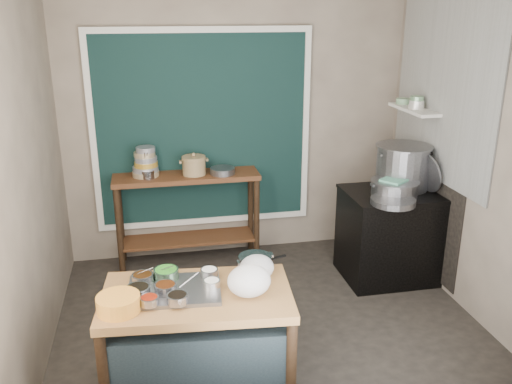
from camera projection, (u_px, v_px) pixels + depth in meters
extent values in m
cube|color=#2D2823|center=(267.00, 321.00, 4.63)|extent=(3.50, 3.00, 0.02)
cube|color=gray|center=(236.00, 123.00, 5.57)|extent=(3.50, 0.02, 2.80)
cube|color=gray|center=(27.00, 176.00, 3.84)|extent=(0.02, 3.00, 2.80)
cube|color=gray|center=(475.00, 151.00, 4.50)|extent=(0.02, 3.00, 2.80)
cube|color=black|center=(203.00, 130.00, 5.49)|extent=(2.10, 0.02, 1.90)
cube|color=#B2B2AA|center=(444.00, 87.00, 4.86)|extent=(0.02, 1.70, 1.70)
cube|color=black|center=(426.00, 203.00, 5.33)|extent=(0.01, 1.30, 1.30)
cube|color=beige|center=(414.00, 109.00, 5.20)|extent=(0.22, 0.70, 0.03)
cube|color=olive|center=(199.00, 341.00, 3.69)|extent=(1.31, 0.83, 0.75)
cube|color=#502B16|center=(188.00, 219.00, 5.56)|extent=(1.45, 0.40, 0.95)
cube|color=black|center=(391.00, 236.00, 5.25)|extent=(0.90, 0.68, 0.85)
cube|color=black|center=(395.00, 193.00, 5.11)|extent=(0.92, 0.69, 0.03)
cube|color=gray|center=(174.00, 290.00, 3.57)|extent=(0.64, 0.49, 0.03)
cylinder|color=gray|center=(209.00, 273.00, 3.72)|extent=(0.12, 0.12, 0.05)
cylinder|color=gray|center=(177.00, 299.00, 3.39)|extent=(0.14, 0.14, 0.06)
cylinder|color=gray|center=(149.00, 300.00, 3.37)|extent=(0.12, 0.12, 0.05)
cylinder|color=gray|center=(138.00, 291.00, 3.48)|extent=(0.16, 0.16, 0.06)
cylinder|color=gray|center=(166.00, 288.00, 3.51)|extent=(0.15, 0.15, 0.06)
cylinder|color=gray|center=(143.00, 278.00, 3.64)|extent=(0.15, 0.15, 0.06)
cylinder|color=gray|center=(166.00, 274.00, 3.69)|extent=(0.17, 0.17, 0.07)
cylinder|color=silver|center=(212.00, 283.00, 3.58)|extent=(0.11, 0.11, 0.05)
cylinder|color=orange|center=(118.00, 304.00, 3.34)|extent=(0.31, 0.31, 0.10)
ellipsoid|color=white|center=(249.00, 281.00, 3.50)|extent=(0.35, 0.33, 0.21)
ellipsoid|color=white|center=(257.00, 268.00, 3.72)|extent=(0.27, 0.24, 0.18)
cylinder|color=tan|center=(147.00, 173.00, 5.35)|extent=(0.26, 0.26, 0.05)
cylinder|color=gray|center=(146.00, 169.00, 5.33)|extent=(0.25, 0.25, 0.05)
cylinder|color=gold|center=(146.00, 164.00, 5.31)|extent=(0.23, 0.23, 0.05)
cylinder|color=gray|center=(146.00, 159.00, 5.30)|extent=(0.22, 0.22, 0.05)
cylinder|color=tan|center=(145.00, 154.00, 5.28)|extent=(0.21, 0.21, 0.05)
cylinder|color=gray|center=(145.00, 149.00, 5.27)|extent=(0.19, 0.19, 0.05)
cylinder|color=gray|center=(148.00, 174.00, 5.27)|extent=(0.14, 0.14, 0.08)
cylinder|color=gray|center=(222.00, 171.00, 5.41)|extent=(0.26, 0.26, 0.06)
cylinder|color=gray|center=(427.00, 172.00, 5.05)|extent=(0.16, 0.40, 0.38)
cube|color=#5EAD7F|center=(395.00, 180.00, 4.96)|extent=(0.32, 0.30, 0.02)
cylinder|color=gray|center=(393.00, 201.00, 4.79)|extent=(0.45, 0.45, 0.05)
cylinder|color=silver|center=(417.00, 107.00, 5.15)|extent=(0.15, 0.15, 0.04)
cylinder|color=silver|center=(417.00, 102.00, 5.14)|extent=(0.14, 0.14, 0.04)
cylinder|color=gray|center=(418.00, 98.00, 5.13)|extent=(0.13, 0.13, 0.04)
cylinder|color=gray|center=(403.00, 101.00, 5.41)|extent=(0.17, 0.17, 0.05)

